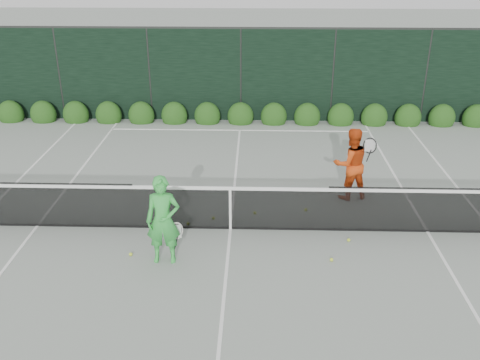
{
  "coord_description": "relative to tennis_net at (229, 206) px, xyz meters",
  "views": [
    {
      "loc": [
        0.5,
        -9.83,
        5.56
      ],
      "look_at": [
        0.19,
        0.3,
        1.0
      ],
      "focal_mm": 40.0,
      "sensor_mm": 36.0,
      "label": 1
    }
  ],
  "objects": [
    {
      "name": "ground",
      "position": [
        0.02,
        0.0,
        -0.53
      ],
      "size": [
        80.0,
        80.0,
        0.0
      ],
      "primitive_type": "plane",
      "color": "gray",
      "rests_on": "ground"
    },
    {
      "name": "tennis_net",
      "position": [
        0.0,
        0.0,
        0.0
      ],
      "size": [
        12.9,
        0.1,
        1.07
      ],
      "color": "#10321B",
      "rests_on": "ground"
    },
    {
      "name": "player_woman",
      "position": [
        -1.15,
        -1.24,
        0.33
      ],
      "size": [
        0.66,
        0.44,
        1.72
      ],
      "rotation": [
        0.0,
        0.0,
        0.05
      ],
      "color": "green",
      "rests_on": "ground"
    },
    {
      "name": "player_man",
      "position": [
        2.73,
        1.61,
        0.33
      ],
      "size": [
        0.98,
        0.82,
        1.71
      ],
      "rotation": [
        0.0,
        0.0,
        3.38
      ],
      "color": "#CF4211",
      "rests_on": "ground"
    },
    {
      "name": "court_lines",
      "position": [
        0.02,
        0.0,
        -0.53
      ],
      "size": [
        11.03,
        23.83,
        0.01
      ],
      "color": "white",
      "rests_on": "ground"
    },
    {
      "name": "windscreen_fence",
      "position": [
        0.02,
        -2.71,
        0.98
      ],
      "size": [
        32.0,
        21.07,
        3.06
      ],
      "color": "black",
      "rests_on": "ground"
    },
    {
      "name": "hedge_row",
      "position": [
        0.02,
        7.15,
        -0.3
      ],
      "size": [
        31.66,
        0.65,
        0.94
      ],
      "color": "#163C10",
      "rests_on": "ground"
    },
    {
      "name": "tennis_balls",
      "position": [
        0.51,
        -0.09,
        -0.5
      ],
      "size": [
        4.35,
        2.12,
        0.07
      ],
      "color": "#C9E232",
      "rests_on": "ground"
    }
  ]
}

